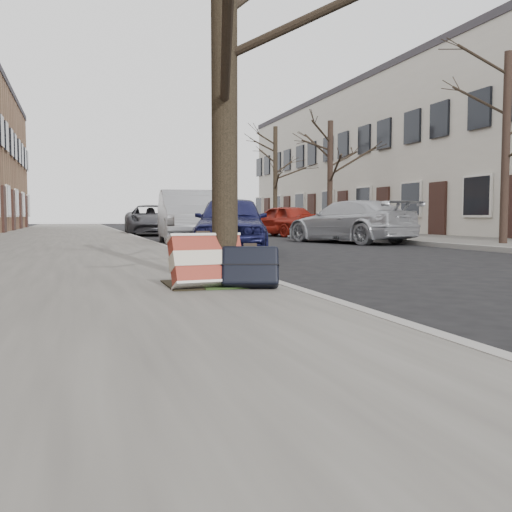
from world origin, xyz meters
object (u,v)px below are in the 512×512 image
object	(u,v)px
street_tree	(224,26)
suitcase_navy	(250,266)
car_near_mid	(191,217)
car_near_front	(231,224)
suitcase_red	(207,261)

from	to	relation	value
street_tree	suitcase_navy	bearing A→B (deg)	-46.48
suitcase_navy	car_near_mid	size ratio (longest dim) A/B	0.11
street_tree	suitcase_navy	distance (m)	2.30
car_near_mid	street_tree	bearing A→B (deg)	-94.55
suitcase_navy	car_near_front	distance (m)	7.08
suitcase_red	car_near_mid	bearing A→B (deg)	73.91
suitcase_navy	car_near_mid	xyz separation A→B (m)	(1.60, 11.08, 0.46)
street_tree	suitcase_red	distance (m)	2.25
suitcase_red	suitcase_navy	size ratio (longest dim) A/B	1.25
street_tree	suitcase_navy	size ratio (longest dim) A/B	9.19
street_tree	car_near_front	bearing A→B (deg)	74.30
suitcase_navy	car_near_front	bearing A→B (deg)	93.72
suitcase_navy	car_near_front	xyz separation A→B (m)	(1.68, 6.87, 0.31)
street_tree	suitcase_navy	xyz separation A→B (m)	(0.19, -0.20, -2.28)
car_near_front	car_near_mid	distance (m)	4.21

